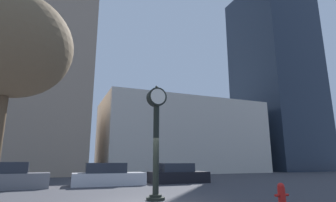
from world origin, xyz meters
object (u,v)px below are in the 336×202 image
at_px(car_black, 178,174).
at_px(bare_tree, 11,45).
at_px(fire_hydrant_near, 282,193).
at_px(car_silver, 108,176).
at_px(car_grey, 8,178).
at_px(street_clock, 156,132).

xyz_separation_m(car_black, bare_tree, (-9.69, -9.66, 4.29)).
bearing_deg(bare_tree, fire_hydrant_near, -3.21).
relative_size(car_silver, car_black, 1.10).
relative_size(car_grey, car_black, 1.00).
distance_m(car_silver, fire_hydrant_near, 11.14).
bearing_deg(fire_hydrant_near, car_silver, 114.72).
xyz_separation_m(car_silver, car_black, (5.04, 0.06, -0.01)).
height_order(street_clock, bare_tree, bare_tree).
distance_m(street_clock, car_black, 8.90).
bearing_deg(car_grey, bare_tree, -86.78).
distance_m(car_grey, fire_hydrant_near, 14.25).
relative_size(car_black, fire_hydrant_near, 5.63).
xyz_separation_m(street_clock, bare_tree, (-5.34, -2.20, 2.12)).
height_order(car_silver, car_black, car_silver).
height_order(street_clock, fire_hydrant_near, street_clock).
distance_m(car_silver, bare_tree, 11.49).
xyz_separation_m(car_black, fire_hydrant_near, (-0.38, -10.18, -0.19)).
distance_m(car_black, bare_tree, 14.34).
bearing_deg(bare_tree, street_clock, 22.40).
relative_size(street_clock, car_grey, 1.13).
relative_size(street_clock, bare_tree, 0.75).
height_order(street_clock, car_black, street_clock).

